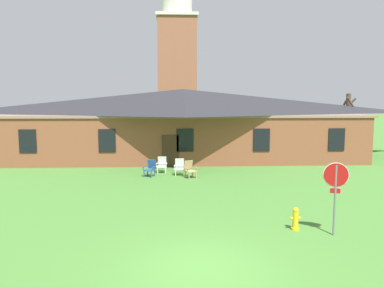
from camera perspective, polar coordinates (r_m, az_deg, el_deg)
name	(u,v)px	position (r m, az deg, el deg)	size (l,w,h in m)	color
ground_plane	(202,269)	(10.52, 1.45, -18.21)	(200.00, 200.00, 0.00)	#477F33
brick_building	(183,122)	(29.70, -1.34, 3.32)	(26.22, 10.40, 5.21)	brown
dome_tower	(177,59)	(49.66, -2.25, 12.56)	(5.18, 5.18, 20.55)	#93563D
stop_sign	(336,184)	(13.17, 20.75, -5.68)	(0.78, 0.24, 2.41)	slate
lawn_chair_by_porch	(150,168)	(22.05, -6.27, -3.56)	(0.79, 0.84, 0.96)	#2D5693
lawn_chair_near_door	(162,164)	(23.11, -4.54, -3.07)	(0.66, 0.69, 0.96)	white
lawn_chair_left_end	(180,167)	(22.30, -1.88, -3.41)	(0.65, 0.68, 0.96)	white
lawn_chair_middle	(190,169)	(21.57, -0.35, -3.75)	(0.80, 0.84, 0.96)	tan
bare_tree_beside_building	(347,121)	(33.10, 22.28, 3.25)	(1.55, 1.47, 4.87)	brown
fire_hydrant	(295,219)	(13.64, 15.26, -10.82)	(0.36, 0.28, 0.79)	gold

